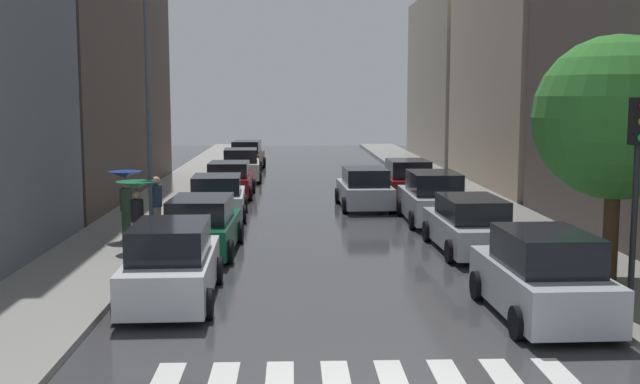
{
  "coord_description": "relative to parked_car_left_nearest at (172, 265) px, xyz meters",
  "views": [
    {
      "loc": [
        -1.14,
        -10.03,
        4.48
      ],
      "look_at": [
        -0.03,
        20.38,
        0.69
      ],
      "focal_mm": 43.47,
      "sensor_mm": 36.0,
      "label": 1
    }
  ],
  "objects": [
    {
      "name": "parked_car_right_fourth",
      "position": [
        7.56,
        16.12,
        0.01
      ],
      "size": [
        2.13,
        4.35,
        1.77
      ],
      "rotation": [
        0.0,
        0.0,
        1.58
      ],
      "color": "maroon",
      "rests_on": "ground"
    },
    {
      "name": "car_midroad",
      "position": [
        5.54,
        14.05,
        -0.05
      ],
      "size": [
        2.21,
        4.38,
        1.63
      ],
      "rotation": [
        0.0,
        0.0,
        1.61
      ],
      "color": "#B2B7BF",
      "rests_on": "ground"
    },
    {
      "name": "lamp_post_left",
      "position": [
        -1.78,
        7.53,
        3.6
      ],
      "size": [
        0.6,
        0.28,
        7.46
      ],
      "color": "#595B60",
      "rests_on": "sidewalk_left"
    },
    {
      "name": "parked_car_left_sixth",
      "position": [
        -0.1,
        30.46,
        0.0
      ],
      "size": [
        2.16,
        4.56,
        1.77
      ],
      "rotation": [
        0.0,
        0.0,
        1.53
      ],
      "color": "brown",
      "rests_on": "ground"
    },
    {
      "name": "sidewalk_right",
      "position": [
        10.27,
        17.38,
        -0.74
      ],
      "size": [
        3.0,
        72.0,
        0.15
      ],
      "primitive_type": "cube",
      "color": "gray",
      "rests_on": "ground"
    },
    {
      "name": "parked_car_right_nearest",
      "position": [
        7.67,
        -1.55,
        0.02
      ],
      "size": [
        2.13,
        4.35,
        1.81
      ],
      "rotation": [
        0.0,
        0.0,
        1.6
      ],
      "color": "#B2B7BF",
      "rests_on": "ground"
    },
    {
      "name": "pedestrian_near_tree",
      "position": [
        -1.64,
        7.61,
        0.29
      ],
      "size": [
        0.36,
        0.36,
        1.82
      ],
      "rotation": [
        0.0,
        0.0,
        3.51
      ],
      "color": "gray",
      "rests_on": "sidewalk_left"
    },
    {
      "name": "parked_car_left_fourth",
      "position": [
        -0.16,
        17.78,
        -0.08
      ],
      "size": [
        2.15,
        4.24,
        1.57
      ],
      "rotation": [
        0.0,
        0.0,
        1.57
      ],
      "color": "maroon",
      "rests_on": "ground"
    },
    {
      "name": "street_tree_right",
      "position": [
        10.09,
        0.95,
        3.15
      ],
      "size": [
        3.8,
        3.8,
        5.73
      ],
      "color": "#513823",
      "rests_on": "sidewalk_right"
    },
    {
      "name": "building_right_far",
      "position": [
        14.77,
        36.97,
        4.86
      ],
      "size": [
        6.0,
        15.42,
        11.35
      ],
      "primitive_type": "cube",
      "color": "#9E9384",
      "rests_on": "ground"
    },
    {
      "name": "pedestrian_foreground",
      "position": [
        -2.43,
        6.85,
        0.83
      ],
      "size": [
        1.02,
        1.02,
        2.06
      ],
      "rotation": [
        0.0,
        0.0,
        0.25
      ],
      "color": "#38513D",
      "rests_on": "sidewalk_left"
    },
    {
      "name": "parked_car_left_third",
      "position": [
        -0.13,
        11.73,
        -0.07
      ],
      "size": [
        2.29,
        4.13,
        1.59
      ],
      "rotation": [
        0.0,
        0.0,
        1.61
      ],
      "color": "silver",
      "rests_on": "ground"
    },
    {
      "name": "parked_car_left_fifth",
      "position": [
        -0.09,
        24.38,
        -0.02
      ],
      "size": [
        2.32,
        4.33,
        1.7
      ],
      "rotation": [
        0.0,
        0.0,
        1.62
      ],
      "color": "silver",
      "rests_on": "ground"
    },
    {
      "name": "parked_car_left_second",
      "position": [
        0.05,
        5.26,
        -0.05
      ],
      "size": [
        2.16,
        4.57,
        1.63
      ],
      "rotation": [
        0.0,
        0.0,
        1.54
      ],
      "color": "#0C4C2D",
      "rests_on": "ground"
    },
    {
      "name": "ground_plane",
      "position": [
        3.77,
        17.38,
        -0.84
      ],
      "size": [
        28.0,
        72.0,
        0.04
      ],
      "primitive_type": "cube",
      "color": "#3C3C3E"
    },
    {
      "name": "sidewalk_left",
      "position": [
        -2.73,
        17.38,
        -0.74
      ],
      "size": [
        3.0,
        72.0,
        0.15
      ],
      "primitive_type": "cube",
      "color": "gray",
      "rests_on": "ground"
    },
    {
      "name": "parked_car_left_nearest",
      "position": [
        0.0,
        0.0,
        0.0
      ],
      "size": [
        2.07,
        4.55,
        1.76
      ],
      "rotation": [
        0.0,
        0.0,
        1.6
      ],
      "color": "silver",
      "rests_on": "ground"
    },
    {
      "name": "traffic_light_right_corner",
      "position": [
        9.22,
        -2.17,
        2.47
      ],
      "size": [
        0.3,
        0.42,
        4.3
      ],
      "color": "black",
      "rests_on": "sidewalk_right"
    },
    {
      "name": "parked_car_right_third",
      "position": [
        7.62,
        10.4,
        0.03
      ],
      "size": [
        2.08,
        4.58,
        1.82
      ],
      "rotation": [
        0.0,
        0.0,
        1.57
      ],
      "color": "#B2B7BF",
      "rests_on": "ground"
    },
    {
      "name": "parked_car_right_second",
      "position": [
        7.75,
        5.19,
        -0.06
      ],
      "size": [
        2.11,
        4.77,
        1.61
      ],
      "rotation": [
        0.0,
        0.0,
        1.6
      ],
      "color": "#B2B7BF",
      "rests_on": "ground"
    },
    {
      "name": "pedestrian_by_kerb",
      "position": [
        -1.75,
        5.16,
        0.8
      ],
      "size": [
        1.14,
        1.14,
        1.94
      ],
      "rotation": [
        0.0,
        0.0,
        0.44
      ],
      "color": "brown",
      "rests_on": "sidewalk_left"
    }
  ]
}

